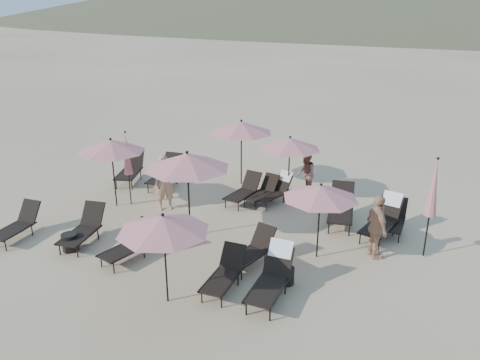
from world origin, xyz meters
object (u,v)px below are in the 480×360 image
at_px(lounger_10, 341,207).
at_px(umbrella_open_1, 187,161).
at_px(lounger_1, 84,228).
at_px(lounger_5, 272,275).
at_px(umbrella_open_3, 241,127).
at_px(lounger_2, 130,244).
at_px(lounger_13, 262,191).
at_px(lounger_8, 244,190).
at_px(side_table_1, 287,276).
at_px(umbrella_open_4, 290,143).
at_px(umbrella_closed_0, 433,189).
at_px(lounger_0, 17,224).
at_px(lounger_11, 394,219).
at_px(umbrella_open_0, 111,146).
at_px(umbrella_open_5, 163,224).
at_px(lounger_7, 166,173).
at_px(lounger_3, 225,273).
at_px(side_table_0, 70,242).
at_px(beachgoer_a, 165,183).
at_px(umbrella_open_2, 321,192).
at_px(beachgoer_c, 377,227).
at_px(lounger_6, 130,169).
at_px(beachgoer_b, 306,174).
at_px(umbrella_closed_1, 127,154).
at_px(lounger_9, 276,189).
at_px(lounger_4, 252,250).

distance_m(lounger_10, umbrella_open_1, 4.88).
bearing_deg(lounger_1, lounger_10, 24.08).
height_order(lounger_5, umbrella_open_3, umbrella_open_3).
height_order(lounger_2, lounger_13, lounger_2).
relative_size(lounger_8, side_table_1, 3.94).
xyz_separation_m(umbrella_open_4, umbrella_closed_0, (4.53, -2.29, -0.06)).
xyz_separation_m(lounger_2, lounger_5, (3.92, -0.05, 0.10)).
bearing_deg(lounger_0, lounger_11, 21.32).
distance_m(umbrella_open_0, umbrella_open_5, 5.90).
height_order(lounger_8, lounger_13, lounger_8).
distance_m(lounger_5, lounger_7, 7.79).
bearing_deg(lounger_13, lounger_3, -65.04).
bearing_deg(side_table_1, side_table_0, -171.85).
height_order(lounger_3, beachgoer_a, beachgoer_a).
xyz_separation_m(umbrella_open_0, umbrella_open_2, (6.93, -0.61, -0.21)).
relative_size(lounger_1, beachgoer_c, 1.01).
xyz_separation_m(lounger_6, lounger_13, (5.25, 0.13, -0.10)).
relative_size(lounger_2, umbrella_open_2, 0.81).
distance_m(umbrella_open_0, beachgoer_b, 6.51).
distance_m(umbrella_closed_0, umbrella_closed_1, 9.12).
height_order(umbrella_open_4, beachgoer_c, umbrella_open_4).
bearing_deg(lounger_9, lounger_10, 1.84).
relative_size(umbrella_open_5, side_table_1, 5.11).
bearing_deg(lounger_5, umbrella_open_3, 118.17).
distance_m(lounger_4, lounger_10, 3.72).
bearing_deg(lounger_9, lounger_13, -135.17).
relative_size(lounger_5, lounger_13, 1.14).
relative_size(umbrella_closed_0, side_table_0, 5.69).
relative_size(lounger_10, umbrella_closed_0, 0.71).
bearing_deg(side_table_0, umbrella_open_3, 71.97).
xyz_separation_m(umbrella_open_1, umbrella_closed_1, (-2.93, 1.17, -0.50)).
height_order(lounger_0, lounger_13, lounger_0).
distance_m(lounger_11, umbrella_closed_0, 2.10).
xyz_separation_m(lounger_10, beachgoer_c, (1.28, -1.73, 0.37)).
bearing_deg(umbrella_closed_0, beachgoer_a, -178.66).
relative_size(lounger_3, lounger_13, 0.99).
relative_size(lounger_5, umbrella_open_4, 0.80).
distance_m(lounger_8, umbrella_open_1, 3.42).
relative_size(lounger_9, umbrella_open_2, 0.79).
height_order(lounger_1, umbrella_open_3, umbrella_open_3).
xyz_separation_m(lounger_2, side_table_0, (-1.76, -0.29, -0.18)).
bearing_deg(side_table_0, lounger_7, 93.44).
height_order(umbrella_open_5, beachgoer_b, umbrella_open_5).
height_order(lounger_10, side_table_0, lounger_10).
bearing_deg(lounger_5, lounger_10, 81.71).
distance_m(umbrella_open_1, umbrella_open_2, 3.67).
relative_size(umbrella_closed_0, side_table_1, 6.50).
bearing_deg(beachgoer_c, beachgoer_a, 53.41).
distance_m(lounger_3, side_table_0, 4.59).
height_order(lounger_13, beachgoer_c, beachgoer_c).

